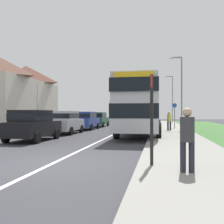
# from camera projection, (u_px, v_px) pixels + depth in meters

# --- Properties ---
(ground_plane) EXTENTS (120.00, 120.00, 0.00)m
(ground_plane) POSITION_uv_depth(u_px,v_px,m) (52.00, 164.00, 7.70)
(ground_plane) COLOR #38383D
(lane_marking_centre) EXTENTS (0.14, 60.00, 0.01)m
(lane_marking_centre) POSITION_uv_depth(u_px,v_px,m) (106.00, 138.00, 15.57)
(lane_marking_centre) COLOR silver
(lane_marking_centre) RESTS_ON ground_plane
(pavement_near_side) EXTENTS (3.20, 68.00, 0.12)m
(pavement_near_side) POSITION_uv_depth(u_px,v_px,m) (179.00, 142.00, 12.84)
(pavement_near_side) COLOR gray
(pavement_near_side) RESTS_ON ground_plane
(double_decker_bus) EXTENTS (2.80, 10.39, 3.70)m
(double_decker_bus) POSITION_uv_depth(u_px,v_px,m) (141.00, 105.00, 17.83)
(double_decker_bus) COLOR #BCBCC1
(double_decker_bus) RESTS_ON ground_plane
(parked_car_black) EXTENTS (1.94, 3.99, 1.70)m
(parked_car_black) POSITION_uv_depth(u_px,v_px,m) (32.00, 124.00, 14.07)
(parked_car_black) COLOR black
(parked_car_black) RESTS_ON ground_plane
(parked_car_silver) EXTENTS (1.92, 3.93, 1.69)m
(parked_car_silver) POSITION_uv_depth(u_px,v_px,m) (65.00, 121.00, 18.89)
(parked_car_silver) COLOR #B7B7BC
(parked_car_silver) RESTS_ON ground_plane
(parked_car_blue) EXTENTS (1.88, 4.16, 1.67)m
(parked_car_blue) POSITION_uv_depth(u_px,v_px,m) (86.00, 120.00, 23.76)
(parked_car_blue) COLOR navy
(parked_car_blue) RESTS_ON ground_plane
(parked_car_dark_green) EXTENTS (1.92, 4.25, 1.63)m
(parked_car_dark_green) POSITION_uv_depth(u_px,v_px,m) (98.00, 119.00, 28.93)
(parked_car_dark_green) COLOR #19472D
(parked_car_dark_green) RESTS_ON ground_plane
(pedestrian_at_stop) EXTENTS (0.34, 0.34, 1.67)m
(pedestrian_at_stop) POSITION_uv_depth(u_px,v_px,m) (187.00, 137.00, 6.11)
(pedestrian_at_stop) COLOR #23232D
(pedestrian_at_stop) RESTS_ON ground_plane
(pedestrian_walking_away) EXTENTS (0.34, 0.34, 1.67)m
(pedestrian_walking_away) POSITION_uv_depth(u_px,v_px,m) (169.00, 120.00, 21.35)
(pedestrian_walking_away) COLOR #23232D
(pedestrian_walking_away) RESTS_ON ground_plane
(bus_stop_sign) EXTENTS (0.09, 0.52, 2.60)m
(bus_stop_sign) POSITION_uv_depth(u_px,v_px,m) (152.00, 113.00, 6.94)
(bus_stop_sign) COLOR black
(bus_stop_sign) RESTS_ON ground_plane
(cycle_route_sign) EXTENTS (0.44, 0.08, 2.52)m
(cycle_route_sign) POSITION_uv_depth(u_px,v_px,m) (175.00, 114.00, 24.91)
(cycle_route_sign) COLOR slate
(cycle_route_sign) RESTS_ON ground_plane
(street_lamp_mid) EXTENTS (1.14, 0.20, 6.60)m
(street_lamp_mid) POSITION_uv_depth(u_px,v_px,m) (180.00, 88.00, 22.77)
(street_lamp_mid) COLOR slate
(street_lamp_mid) RESTS_ON ground_plane
(street_lamp_far) EXTENTS (1.14, 0.20, 7.32)m
(street_lamp_far) POSITION_uv_depth(u_px,v_px,m) (172.00, 96.00, 39.41)
(street_lamp_far) COLOR slate
(street_lamp_far) RESTS_ON ground_plane
(house_terrace_far_side) EXTENTS (6.14, 12.00, 7.52)m
(house_terrace_far_side) POSITION_uv_depth(u_px,v_px,m) (12.00, 94.00, 29.03)
(house_terrace_far_side) COLOR beige
(house_terrace_far_side) RESTS_ON ground_plane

